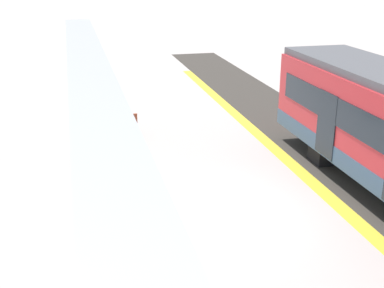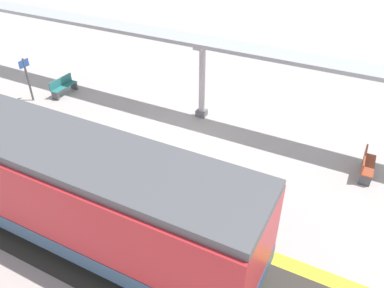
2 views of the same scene
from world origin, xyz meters
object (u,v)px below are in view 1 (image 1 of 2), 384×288
at_px(canopy_pillar_second, 100,165).
at_px(bench_near_end, 118,124).
at_px(trash_bin, 93,78).
at_px(canopy_pillar_nearest, 81,58).

xyz_separation_m(canopy_pillar_second, bench_near_end, (-1.09, -7.33, -1.33)).
relative_size(bench_near_end, trash_bin, 1.62).
bearing_deg(canopy_pillar_second, trash_bin, -92.06).
distance_m(canopy_pillar_nearest, bench_near_end, 7.67).
xyz_separation_m(canopy_pillar_second, trash_bin, (-0.57, -15.89, -1.30)).
bearing_deg(trash_bin, bench_near_end, 93.43).
height_order(bench_near_end, trash_bin, trash_bin).
bearing_deg(trash_bin, canopy_pillar_nearest, 62.22).
distance_m(canopy_pillar_second, trash_bin, 15.96).
relative_size(canopy_pillar_nearest, canopy_pillar_second, 1.00).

